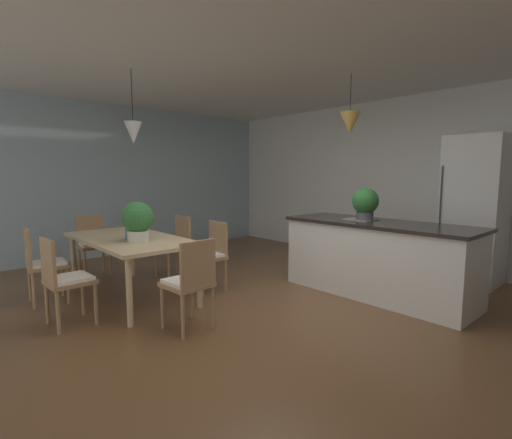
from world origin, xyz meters
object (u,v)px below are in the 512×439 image
Objects in this scene: dining_table at (130,243)px; kitchen_island at (377,258)px; refrigerator at (474,211)px; potted_plant_on_table at (138,220)px; chair_far_right at (210,253)px; chair_window_end at (93,243)px; chair_far_left at (175,244)px; vase_on_dining_table at (129,231)px; potted_plant_on_island at (365,203)px; chair_near_right at (64,278)px; chair_near_left at (42,262)px; chair_kitchen_end at (190,281)px.

kitchen_island reaches higher than dining_table.
kitchen_island is 1.15× the size of refrigerator.
kitchen_island is 2.85m from potted_plant_on_table.
chair_window_end is at bearing -154.28° from chair_far_right.
chair_far_left is 1.12m from vase_on_dining_table.
potted_plant_on_island is at bearing -180.00° from kitchen_island.
chair_window_end is 1.00× the size of chair_near_right.
chair_near_left is 1.20m from potted_plant_on_table.
refrigerator is at bearing 55.52° from dining_table.
chair_near_left is 0.86m from chair_near_right.
chair_far_left is at bearing -149.40° from kitchen_island.
chair_near_left is 5.42m from refrigerator.
potted_plant_on_table reaches higher than chair_near_right.
chair_near_right is 2.17× the size of potted_plant_on_island.
chair_far_right is 1.69m from chair_near_right.
chair_near_right is at bearing -113.18° from potted_plant_on_island.
kitchen_island is 5.66× the size of potted_plant_on_island.
chair_kitchen_end and chair_far_left have the same top height.
chair_near_left is at bearing -116.96° from chair_far_right.
chair_far_left is (-0.86, 1.69, 0.00)m from chair_near_right.
dining_table is 0.97m from chair_far_right.
chair_near_left is 3.90m from kitchen_island.
dining_table is 0.21m from vase_on_dining_table.
refrigerator is 10.16× the size of vase_on_dining_table.
kitchen_island is (1.51, 3.09, -0.01)m from chair_near_right.
chair_near_left is 3.84m from potted_plant_on_island.
refrigerator reaches higher than chair_window_end.
potted_plant_on_island reaches higher than chair_near_right.
chair_kitchen_end is 2.33m from kitchen_island.
chair_near_left is 1.95m from chair_kitchen_end.
chair_far_right is 1.94m from chair_window_end.
chair_kitchen_end is at bearing -105.46° from kitchen_island.
kitchen_island is at bearing 54.20° from potted_plant_on_table.
refrigerator is (2.52, 3.67, 0.33)m from dining_table.
refrigerator is at bearing 71.86° from chair_kitchen_end.
potted_plant_on_island is 0.91× the size of potted_plant_on_table.
chair_window_end and chair_near_right have the same top height.
chair_far_right is at bearing -133.39° from potted_plant_on_island.
chair_far_right is at bearing 90.00° from chair_near_right.
chair_far_right is 1.97× the size of potted_plant_on_table.
kitchen_island is at bearing 63.97° from chair_near_right.
chair_near_left is at bearing -131.79° from potted_plant_on_table.
dining_table is 0.43m from potted_plant_on_table.
chair_kitchen_end is at bearing 0.13° from dining_table.
dining_table is 1.33m from chair_window_end.
chair_near_right is at bearing -0.01° from chair_near_left.
potted_plant_on_island is (1.75, 2.25, 0.46)m from dining_table.
chair_kitchen_end is 1.00× the size of chair_far_left.
chair_far_right is (0.43, 0.85, -0.18)m from dining_table.
refrigerator is at bearing 59.01° from potted_plant_on_table.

